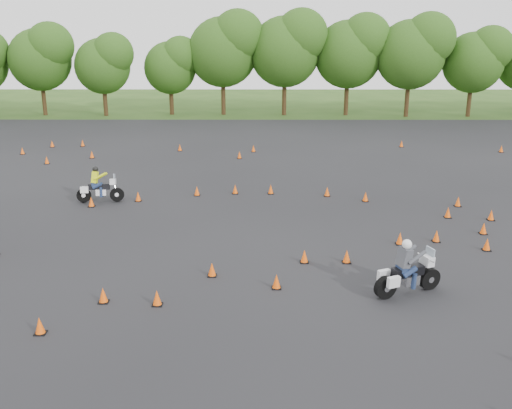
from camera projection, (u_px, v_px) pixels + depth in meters
The scene contains 6 objects.
ground at pixel (256, 271), 19.39m from camera, with size 140.00×140.00×0.00m, color #2D5119.
asphalt_pad at pixel (256, 218), 25.15m from camera, with size 62.00×62.00×0.00m, color black.
treeline at pixel (268, 70), 51.78m from camera, with size 86.84×32.89×10.87m.
traffic_cones at pixel (256, 217), 24.48m from camera, with size 36.91×33.23×0.45m.
rider_grey at pixel (409, 266), 17.46m from camera, with size 2.38×0.73×1.84m, color #43454B, non-canonical shape.
rider_yellow at pixel (99, 185), 27.23m from camera, with size 2.24×0.69×1.73m, color #D5E314, non-canonical shape.
Camera 1 is at (0.08, -17.96, 7.67)m, focal length 40.00 mm.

